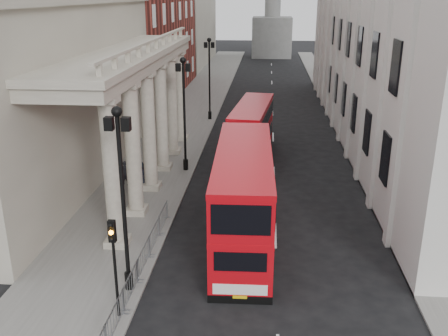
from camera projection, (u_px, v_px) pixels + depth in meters
The scene contains 16 objects.
sidewalk_west at pixel (177, 134), 47.05m from camera, with size 6.00×140.00×0.12m, color slate.
sidewalk_east at pixel (355, 138), 45.71m from camera, with size 3.00×140.00×0.12m, color slate.
kerb at pixel (208, 135), 46.81m from camera, with size 0.20×140.00×0.14m, color slate.
portico_building at pixel (37, 95), 34.41m from camera, with size 9.00×28.00×12.00m, color gray.
brick_building at pixel (140, 7), 60.95m from camera, with size 9.00×32.00×22.00m, color maroon.
west_building_far at pixel (183, 8), 91.35m from camera, with size 9.00×30.00×20.00m, color gray.
lamp_post_south at pixel (122, 189), 20.81m from camera, with size 1.05×0.44×8.32m.
lamp_post_mid at pixel (184, 107), 35.85m from camera, with size 1.05×0.44×8.32m.
lamp_post_north at pixel (209, 73), 50.88m from camera, with size 1.05×0.44×8.32m.
traffic_light at pixel (114, 251), 19.51m from camera, with size 0.28×0.33×4.30m.
crowd_barriers at pixel (123, 301), 20.53m from camera, with size 0.50×18.75×1.10m.
bus_near at pixel (243, 195), 26.08m from camera, with size 3.18×11.82×5.07m.
bus_far at pixel (252, 130), 39.94m from camera, with size 3.42×10.23×4.33m.
pedestrian_a at pixel (125, 173), 34.21m from camera, with size 0.61×0.40×1.68m, color black.
pedestrian_b at pixel (135, 181), 32.97m from camera, with size 0.76×0.59×1.55m, color black.
pedestrian_c at pixel (141, 175), 33.71m from camera, with size 0.90×0.58×1.83m, color black.
Camera 1 is at (5.31, -14.90, 12.65)m, focal length 40.00 mm.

